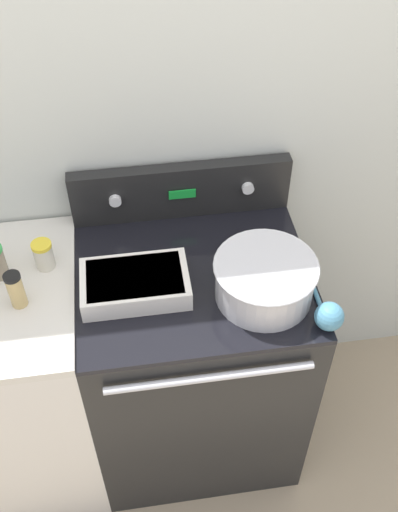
# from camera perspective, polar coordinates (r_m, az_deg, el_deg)

# --- Properties ---
(ground_plane) EXTENTS (12.00, 12.00, 0.00)m
(ground_plane) POSITION_cam_1_polar(r_m,az_deg,el_deg) (2.52, 0.71, -22.06)
(ground_plane) COLOR tan
(kitchen_wall) EXTENTS (8.00, 0.05, 2.50)m
(kitchen_wall) POSITION_cam_1_polar(r_m,az_deg,el_deg) (1.95, -2.07, 11.81)
(kitchen_wall) COLOR silver
(kitchen_wall) RESTS_ON ground_plane
(stove_range) EXTENTS (0.74, 0.66, 0.96)m
(stove_range) POSITION_cam_1_polar(r_m,az_deg,el_deg) (2.25, -0.45, -9.97)
(stove_range) COLOR black
(stove_range) RESTS_ON ground_plane
(control_panel) EXTENTS (0.74, 0.07, 0.20)m
(control_panel) POSITION_cam_1_polar(r_m,az_deg,el_deg) (2.02, -1.72, 6.26)
(control_panel) COLOR black
(control_panel) RESTS_ON stove_range
(side_counter) EXTENTS (0.47, 0.63, 0.97)m
(side_counter) POSITION_cam_1_polar(r_m,az_deg,el_deg) (2.28, -16.01, -11.34)
(side_counter) COLOR silver
(side_counter) RESTS_ON ground_plane
(mixing_bowl) EXTENTS (0.31, 0.31, 0.13)m
(mixing_bowl) POSITION_cam_1_polar(r_m,az_deg,el_deg) (1.77, 6.29, -2.09)
(mixing_bowl) COLOR silver
(mixing_bowl) RESTS_ON stove_range
(casserole_dish) EXTENTS (0.32, 0.20, 0.07)m
(casserole_dish) POSITION_cam_1_polar(r_m,az_deg,el_deg) (1.81, -6.11, -2.57)
(casserole_dish) COLOR silver
(casserole_dish) RESTS_ON stove_range
(ladle) EXTENTS (0.09, 0.29, 0.09)m
(ladle) POSITION_cam_1_polar(r_m,az_deg,el_deg) (1.76, 12.20, -5.48)
(ladle) COLOR teal
(ladle) RESTS_ON stove_range
(spice_jar_yellow_cap) EXTENTS (0.06, 0.06, 0.10)m
(spice_jar_yellow_cap) POSITION_cam_1_polar(r_m,az_deg,el_deg) (1.91, -14.58, 0.11)
(spice_jar_yellow_cap) COLOR beige
(spice_jar_yellow_cap) RESTS_ON side_counter
(spice_jar_black_cap) EXTENTS (0.05, 0.05, 0.12)m
(spice_jar_black_cap) POSITION_cam_1_polar(r_m,az_deg,el_deg) (1.81, -17.05, -3.09)
(spice_jar_black_cap) COLOR tan
(spice_jar_black_cap) RESTS_ON side_counter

